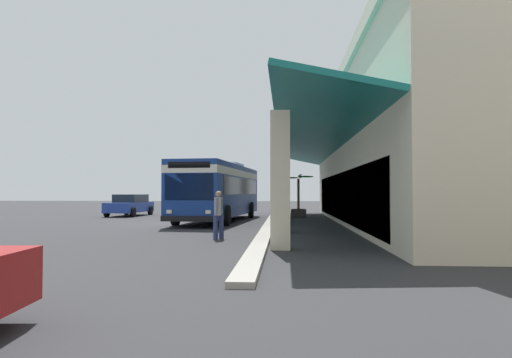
{
  "coord_description": "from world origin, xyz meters",
  "views": [
    {
      "loc": [
        22.02,
        5.98,
        1.59
      ],
      "look_at": [
        -0.68,
        4.47,
        2.31
      ],
      "focal_mm": 30.54,
      "sensor_mm": 36.0,
      "label": 1
    }
  ],
  "objects": [
    {
      "name": "ground",
      "position": [
        0.0,
        8.0,
        0.0
      ],
      "size": [
        120.0,
        120.0,
        0.0
      ],
      "primitive_type": "plane",
      "color": "#2D2D30"
    },
    {
      "name": "curb_strip",
      "position": [
        -0.52,
        5.23,
        0.06
      ],
      "size": [
        30.73,
        0.5,
        0.12
      ],
      "primitive_type": "cube",
      "color": "#9E998E",
      "rests_on": "ground"
    },
    {
      "name": "plaza_building",
      "position": [
        -0.52,
        14.86,
        3.84
      ],
      "size": [
        25.91,
        15.67,
        7.68
      ],
      "color": "beige",
      "rests_on": "ground"
    },
    {
      "name": "transit_bus",
      "position": [
        -2.42,
        2.28,
        1.85
      ],
      "size": [
        11.4,
        3.61,
        3.34
      ],
      "color": "navy",
      "rests_on": "ground"
    },
    {
      "name": "parked_sedan_blue",
      "position": [
        -7.27,
        -4.66,
        0.75
      ],
      "size": [
        4.52,
        2.23,
        1.47
      ],
      "color": "navy",
      "rests_on": "ground"
    },
    {
      "name": "pedestrian",
      "position": [
        7.13,
        3.7,
        0.92
      ],
      "size": [
        0.66,
        0.34,
        1.65
      ],
      "color": "navy",
      "rests_on": "ground"
    },
    {
      "name": "potted_palm",
      "position": [
        -6.41,
        6.87,
        0.6
      ],
      "size": [
        1.79,
        1.93,
        2.79
      ],
      "color": "#4C4742",
      "rests_on": "ground"
    }
  ]
}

